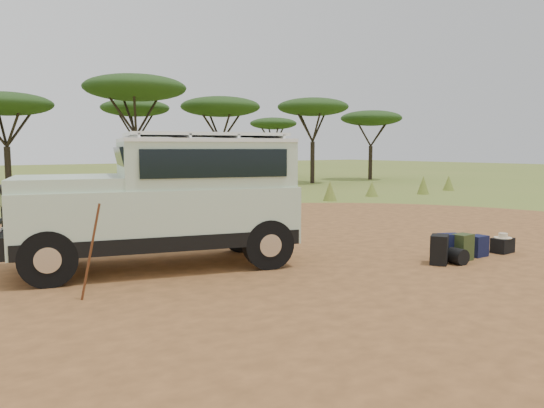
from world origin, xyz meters
TOP-DOWN VIEW (x-y plane):
  - ground at (0.00, 0.00)m, footprint 140.00×140.00m
  - dirt_clearing at (0.00, 0.00)m, footprint 23.00×23.00m
  - grass_fringe at (0.12, 8.67)m, footprint 36.60×1.60m
  - acacia_treeline at (0.75, 19.81)m, footprint 46.70×13.20m
  - safari_vehicle at (-2.12, 0.78)m, footprint 5.56×3.39m
  - walking_staff at (-4.03, -0.72)m, footprint 0.30×0.23m
  - backpack_black at (2.23, -2.20)m, footprint 0.53×0.49m
  - backpack_navy at (2.76, -2.05)m, footprint 0.49×0.44m
  - backpack_olive at (2.92, -2.26)m, footprint 0.40×0.30m
  - duffel_navy at (3.51, -2.20)m, footprint 0.40×0.30m
  - hard_case at (4.31, -2.29)m, footprint 0.47×0.34m
  - stuff_sack at (2.53, -2.41)m, footprint 0.36×0.36m
  - safari_hat at (4.31, -2.29)m, footprint 0.37×0.37m

SIDE VIEW (x-z plane):
  - ground at x=0.00m, z-range 0.00..0.00m
  - dirt_clearing at x=0.00m, z-range 0.00..0.01m
  - stuff_sack at x=2.53m, z-range 0.00..0.32m
  - hard_case at x=4.31m, z-range 0.00..0.33m
  - duffel_navy at x=3.51m, z-range 0.00..0.45m
  - backpack_navy at x=2.76m, z-range 0.00..0.54m
  - backpack_olive at x=2.92m, z-range 0.00..0.54m
  - backpack_black at x=2.23m, z-range 0.00..0.58m
  - safari_hat at x=4.31m, z-range 0.31..0.42m
  - grass_fringe at x=0.12m, z-range -0.05..0.85m
  - walking_staff at x=-4.03m, z-range 0.00..1.46m
  - safari_vehicle at x=-2.12m, z-range -0.04..2.50m
  - acacia_treeline at x=0.75m, z-range 1.74..8.00m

